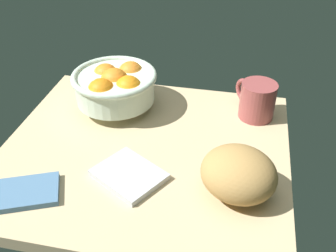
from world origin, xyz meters
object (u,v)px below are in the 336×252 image
at_px(fruit_bowl, 115,85).
at_px(bread_loaf, 239,174).
at_px(napkin_folded, 28,192).
at_px(mug, 257,100).
at_px(napkin_spare, 129,175).

relative_size(fruit_bowl, bread_loaf, 1.44).
xyz_separation_m(fruit_bowl, napkin_folded, (0.07, 0.34, -0.06)).
bearing_deg(mug, napkin_folded, 41.17).
bearing_deg(bread_loaf, fruit_bowl, -37.31).
height_order(napkin_spare, mug, mug).
relative_size(napkin_folded, napkin_spare, 0.89).
bearing_deg(bread_loaf, napkin_folded, 12.80).
bearing_deg(fruit_bowl, napkin_folded, 77.67).
bearing_deg(mug, fruit_bowl, 5.61).
distance_m(bread_loaf, napkin_folded, 0.41).
height_order(bread_loaf, napkin_folded, bread_loaf).
distance_m(napkin_folded, mug, 0.57).
bearing_deg(napkin_spare, napkin_folded, 26.12).
distance_m(napkin_spare, mug, 0.38).
relative_size(fruit_bowl, napkin_spare, 1.61).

